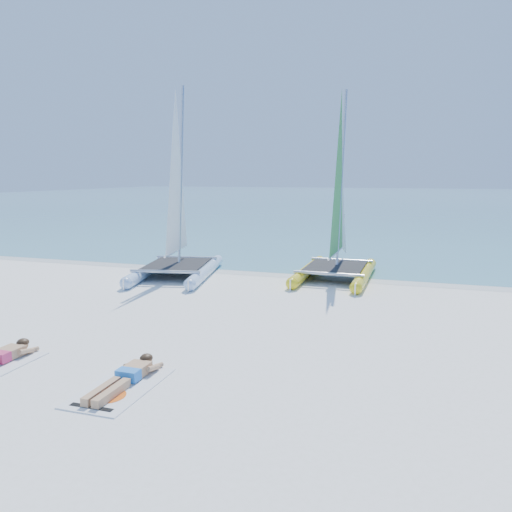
{
  "coord_description": "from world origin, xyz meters",
  "views": [
    {
      "loc": [
        4.62,
        -10.72,
        3.34
      ],
      "look_at": [
        0.79,
        1.2,
        1.3
      ],
      "focal_mm": 35.0,
      "sensor_mm": 36.0,
      "label": 1
    }
  ],
  "objects_px": {
    "catamaran_blue": "(177,217)",
    "catamaran_yellow": "(339,216)",
    "towel_b": "(121,387)",
    "sunbather_b": "(127,376)"
  },
  "relations": [
    {
      "from": "catamaran_yellow",
      "to": "sunbather_b",
      "type": "bearing_deg",
      "value": -100.38
    },
    {
      "from": "catamaran_yellow",
      "to": "sunbather_b",
      "type": "xyz_separation_m",
      "value": [
        -1.92,
        -9.81,
        -1.88
      ]
    },
    {
      "from": "catamaran_blue",
      "to": "catamaran_yellow",
      "type": "xyz_separation_m",
      "value": [
        5.11,
        1.61,
        0.04
      ]
    },
    {
      "from": "catamaran_blue",
      "to": "sunbather_b",
      "type": "bearing_deg",
      "value": -80.05
    },
    {
      "from": "catamaran_blue",
      "to": "towel_b",
      "type": "xyz_separation_m",
      "value": [
        3.19,
        -8.39,
        -1.95
      ]
    },
    {
      "from": "catamaran_yellow",
      "to": "towel_b",
      "type": "distance_m",
      "value": 10.38
    },
    {
      "from": "catamaran_blue",
      "to": "sunbather_b",
      "type": "xyz_separation_m",
      "value": [
        3.19,
        -8.2,
        -1.84
      ]
    },
    {
      "from": "catamaran_blue",
      "to": "catamaran_yellow",
      "type": "distance_m",
      "value": 5.36
    },
    {
      "from": "catamaran_blue",
      "to": "towel_b",
      "type": "relative_size",
      "value": 3.54
    },
    {
      "from": "towel_b",
      "to": "sunbather_b",
      "type": "distance_m",
      "value": 0.22
    }
  ]
}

